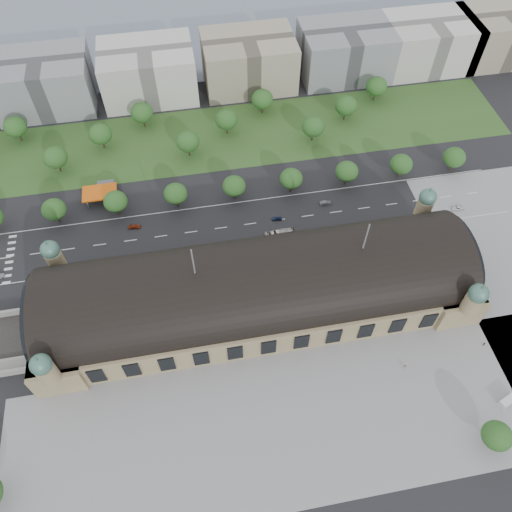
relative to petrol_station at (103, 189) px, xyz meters
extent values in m
plane|color=black|center=(53.91, -65.28, -2.95)|extent=(900.00, 900.00, 0.00)
cube|color=#9D8861|center=(53.91, -65.28, 3.05)|extent=(150.00, 40.00, 12.00)
cube|color=#9D8861|center=(-13.09, -65.28, 3.05)|extent=(16.00, 43.00, 12.00)
cube|color=#9D8861|center=(120.91, -65.28, 3.05)|extent=(16.00, 43.00, 12.00)
cylinder|color=black|center=(53.91, -65.28, 9.05)|extent=(144.00, 37.60, 37.60)
cylinder|color=black|center=(-19.09, -65.28, 11.05)|extent=(1.20, 32.00, 32.00)
cylinder|color=black|center=(126.91, -65.28, 11.05)|extent=(1.20, 32.00, 32.00)
cylinder|color=#9D8861|center=(-13.09, -44.28, 13.05)|extent=(6.00, 6.00, 8.00)
sphere|color=#446D5E|center=(-13.09, -44.28, 18.55)|extent=(6.40, 6.40, 6.40)
cone|color=#446D5E|center=(-13.09, -44.28, 22.55)|extent=(1.00, 1.00, 2.50)
cylinder|color=#9D8861|center=(120.91, -44.28, 13.05)|extent=(6.00, 6.00, 8.00)
sphere|color=#446D5E|center=(120.91, -44.28, 18.55)|extent=(6.40, 6.40, 6.40)
cone|color=#446D5E|center=(120.91, -44.28, 22.55)|extent=(1.00, 1.00, 2.50)
cylinder|color=#9D8861|center=(-13.09, -86.28, 13.05)|extent=(6.00, 6.00, 8.00)
sphere|color=#446D5E|center=(-13.09, -86.28, 18.55)|extent=(6.40, 6.40, 6.40)
cone|color=#446D5E|center=(-13.09, -86.28, 22.55)|extent=(1.00, 1.00, 2.50)
cylinder|color=#9D8861|center=(120.91, -86.28, 13.05)|extent=(6.00, 6.00, 8.00)
sphere|color=#446D5E|center=(120.91, -86.28, 18.55)|extent=(6.40, 6.40, 6.40)
cone|color=#446D5E|center=(120.91, -86.28, 22.55)|extent=(1.00, 1.00, 2.50)
cylinder|color=#59595B|center=(33.91, -65.28, 28.55)|extent=(0.50, 0.50, 12.00)
cylinder|color=#59595B|center=(88.91, -65.28, 28.55)|extent=(0.50, 0.50, 12.00)
cube|color=gray|center=(63.91, -109.28, -2.95)|extent=(190.00, 48.00, 0.12)
cube|color=black|center=(33.91, -27.28, -2.95)|extent=(260.00, 26.00, 0.10)
cube|color=#2E5221|center=(38.91, 27.72, -2.95)|extent=(300.00, 45.00, 0.10)
cube|color=#D6570C|center=(-1.09, -3.28, 1.75)|extent=(14.00, 9.00, 0.70)
cube|color=#59595B|center=(0.91, 2.72, -1.35)|extent=(7.00, 5.00, 3.20)
cylinder|color=#59595B|center=(-6.59, -0.08, -0.75)|extent=(0.50, 0.50, 4.40)
cylinder|color=#59595B|center=(4.41, -0.08, -0.75)|extent=(0.50, 0.50, 4.40)
cylinder|color=#59595B|center=(-6.59, -6.48, -0.75)|extent=(0.50, 0.50, 4.40)
cylinder|color=#59595B|center=(4.41, -6.48, -0.75)|extent=(0.50, 0.50, 4.40)
cube|color=gray|center=(-26.09, 67.72, 9.05)|extent=(45.00, 32.00, 24.00)
cube|color=beige|center=(23.91, 67.72, 9.05)|extent=(45.00, 32.00, 24.00)
cube|color=#A1957E|center=(73.91, 67.72, 9.05)|extent=(45.00, 32.00, 24.00)
cube|color=gray|center=(123.91, 67.72, 9.05)|extent=(45.00, 32.00, 24.00)
cube|color=beige|center=(168.91, 67.72, 9.05)|extent=(45.00, 32.00, 24.00)
cube|color=#A1957E|center=(208.91, 67.72, 9.05)|extent=(45.00, 32.00, 24.00)
cylinder|color=#2D2116|center=(-18.09, -12.28, -0.79)|extent=(0.70, 0.70, 4.32)
ellipsoid|color=#234B1A|center=(-18.09, -12.28, 4.49)|extent=(9.60, 9.60, 8.16)
cylinder|color=#2D2116|center=(5.91, -12.28, -0.79)|extent=(0.70, 0.70, 4.32)
ellipsoid|color=#234B1A|center=(5.91, -12.28, 4.49)|extent=(9.60, 9.60, 8.16)
cylinder|color=#2D2116|center=(29.91, -12.28, -0.79)|extent=(0.70, 0.70, 4.32)
ellipsoid|color=#234B1A|center=(29.91, -12.28, 4.49)|extent=(9.60, 9.60, 8.16)
cylinder|color=#2D2116|center=(53.91, -12.28, -0.79)|extent=(0.70, 0.70, 4.32)
ellipsoid|color=#234B1A|center=(53.91, -12.28, 4.49)|extent=(9.60, 9.60, 8.16)
cylinder|color=#2D2116|center=(77.91, -12.28, -0.79)|extent=(0.70, 0.70, 4.32)
ellipsoid|color=#234B1A|center=(77.91, -12.28, 4.49)|extent=(9.60, 9.60, 8.16)
cylinder|color=#2D2116|center=(101.91, -12.28, -0.79)|extent=(0.70, 0.70, 4.32)
ellipsoid|color=#234B1A|center=(101.91, -12.28, 4.49)|extent=(9.60, 9.60, 8.16)
cylinder|color=#2D2116|center=(125.91, -12.28, -0.79)|extent=(0.70, 0.70, 4.32)
ellipsoid|color=#234B1A|center=(125.91, -12.28, 4.49)|extent=(9.60, 9.60, 8.16)
cylinder|color=#2D2116|center=(149.91, -12.28, -0.79)|extent=(0.70, 0.70, 4.32)
ellipsoid|color=#234B1A|center=(149.91, -12.28, 4.49)|extent=(9.60, 9.60, 8.16)
cylinder|color=#2D2116|center=(-38.09, 41.72, -0.61)|extent=(0.70, 0.70, 4.68)
ellipsoid|color=#234B1A|center=(-38.09, 41.72, 5.11)|extent=(10.40, 10.40, 8.84)
cylinder|color=#2D2116|center=(-19.09, 17.72, -0.61)|extent=(0.70, 0.70, 4.68)
ellipsoid|color=#234B1A|center=(-19.09, 17.72, 5.11)|extent=(10.40, 10.40, 8.84)
cylinder|color=#2D2116|center=(-0.09, 29.72, -0.61)|extent=(0.70, 0.70, 4.68)
ellipsoid|color=#234B1A|center=(-0.09, 29.72, 5.11)|extent=(10.40, 10.40, 8.84)
cylinder|color=#2D2116|center=(18.91, 41.72, -0.61)|extent=(0.70, 0.70, 4.68)
ellipsoid|color=#234B1A|center=(18.91, 41.72, 5.11)|extent=(10.40, 10.40, 8.84)
cylinder|color=#2D2116|center=(37.91, 17.72, -0.61)|extent=(0.70, 0.70, 4.68)
ellipsoid|color=#234B1A|center=(37.91, 17.72, 5.11)|extent=(10.40, 10.40, 8.84)
cylinder|color=#2D2116|center=(56.91, 29.72, -0.61)|extent=(0.70, 0.70, 4.68)
ellipsoid|color=#234B1A|center=(56.91, 29.72, 5.11)|extent=(10.40, 10.40, 8.84)
cylinder|color=#2D2116|center=(75.91, 41.72, -0.61)|extent=(0.70, 0.70, 4.68)
ellipsoid|color=#234B1A|center=(75.91, 41.72, 5.11)|extent=(10.40, 10.40, 8.84)
cylinder|color=#2D2116|center=(94.91, 17.72, -0.61)|extent=(0.70, 0.70, 4.68)
ellipsoid|color=#234B1A|center=(94.91, 17.72, 5.11)|extent=(10.40, 10.40, 8.84)
cylinder|color=#2D2116|center=(113.91, 29.72, -0.61)|extent=(0.70, 0.70, 4.68)
ellipsoid|color=#234B1A|center=(113.91, 29.72, 5.11)|extent=(10.40, 10.40, 8.84)
cylinder|color=#2D2116|center=(132.91, 41.72, -0.61)|extent=(0.70, 0.70, 4.68)
ellipsoid|color=#234B1A|center=(132.91, 41.72, 5.11)|extent=(10.40, 10.40, 8.84)
cylinder|color=#2D2116|center=(113.91, -125.28, -0.97)|extent=(0.70, 0.70, 3.96)
ellipsoid|color=#234B1A|center=(113.91, -125.28, 3.87)|extent=(9.00, 9.00, 7.65)
imported|color=black|center=(-12.17, -37.01, -2.15)|extent=(5.92, 3.08, 1.59)
imported|color=maroon|center=(11.86, -20.88, -2.25)|extent=(4.99, 2.34, 1.41)
imported|color=#172243|center=(69.04, -26.95, -2.24)|extent=(4.31, 2.05, 1.42)
imported|color=#57585E|center=(90.81, -22.23, -2.16)|extent=(4.83, 1.82, 1.58)
imported|color=white|center=(143.74, -34.75, -2.26)|extent=(5.15, 2.70, 1.38)
imported|color=black|center=(-21.78, -40.28, -2.15)|extent=(5.05, 3.81, 1.59)
imported|color=maroon|center=(-25.93, -40.28, -2.15)|extent=(6.32, 4.85, 1.60)
imported|color=#171F40|center=(-10.76, -41.19, -2.18)|extent=(5.57, 4.91, 1.55)
imported|color=#55595C|center=(-5.70, -41.41, -2.18)|extent=(4.82, 3.79, 1.54)
imported|color=silver|center=(10.20, -44.28, -2.25)|extent=(4.38, 3.55, 1.40)
imported|color=gray|center=(35.91, -44.28, -2.19)|extent=(5.94, 5.22, 1.52)
imported|color=black|center=(21.11, -40.28, -2.20)|extent=(5.55, 4.19, 1.50)
imported|color=red|center=(37.19, -38.28, -1.31)|extent=(11.84, 3.01, 3.28)
imported|color=beige|center=(68.38, -36.02, -1.26)|extent=(12.27, 3.42, 3.38)
imported|color=beige|center=(93.91, -38.28, -1.33)|extent=(11.69, 3.14, 3.23)
cube|color=silver|center=(125.13, -114.65, -1.65)|extent=(6.44, 4.41, 2.59)
cube|color=silver|center=(123.09, -115.45, -2.05)|extent=(2.29, 2.63, 1.80)
imported|color=gray|center=(97.44, -97.79, -2.01)|extent=(0.96, 0.59, 1.89)
imported|color=gray|center=(126.78, -94.72, -2.05)|extent=(0.79, 1.00, 1.79)
camera|label=1|loc=(36.89, -156.18, 151.62)|focal=35.00mm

